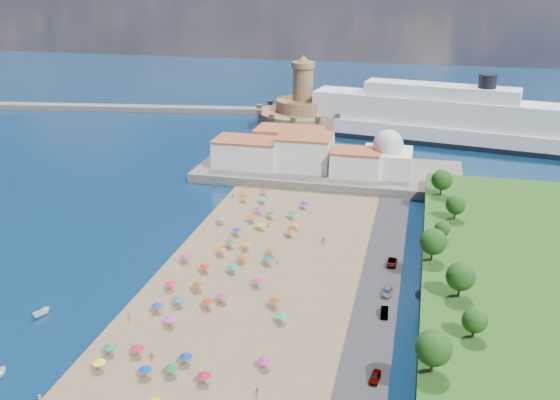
# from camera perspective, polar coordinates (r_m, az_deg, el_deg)

# --- Properties ---
(ground) EXTENTS (700.00, 700.00, 0.00)m
(ground) POSITION_cam_1_polar(r_m,az_deg,el_deg) (153.22, -3.61, -5.89)
(ground) COLOR #071938
(ground) RESTS_ON ground
(terrace) EXTENTS (90.00, 36.00, 3.00)m
(terrace) POSITION_cam_1_polar(r_m,az_deg,el_deg) (216.88, 4.44, 2.60)
(terrace) COLOR #59544C
(terrace) RESTS_ON ground
(jetty) EXTENTS (18.00, 70.00, 2.40)m
(jetty) POSITION_cam_1_polar(r_m,az_deg,el_deg) (253.81, 0.76, 5.26)
(jetty) COLOR #59544C
(jetty) RESTS_ON ground
(breakwater) EXTENTS (199.03, 34.77, 2.60)m
(breakwater) POSITION_cam_1_polar(r_m,az_deg,el_deg) (328.42, -14.58, 8.15)
(breakwater) COLOR #59544C
(breakwater) RESTS_ON ground
(waterfront_buildings) EXTENTS (57.00, 29.00, 11.00)m
(waterfront_buildings) POSITION_cam_1_polar(r_m,az_deg,el_deg) (217.85, 1.12, 4.49)
(waterfront_buildings) COLOR silver
(waterfront_buildings) RESTS_ON terrace
(domed_building) EXTENTS (16.00, 16.00, 15.00)m
(domed_building) POSITION_cam_1_polar(r_m,az_deg,el_deg) (210.86, 9.80, 3.96)
(domed_building) COLOR silver
(domed_building) RESTS_ON terrace
(fortress) EXTENTS (40.00, 40.00, 32.40)m
(fortress) POSITION_cam_1_polar(r_m,az_deg,el_deg) (281.01, 2.10, 7.90)
(fortress) COLOR #916C48
(fortress) RESTS_ON ground
(cruise_ship) EXTENTS (133.54, 42.11, 28.85)m
(cruise_ship) POSITION_cam_1_polar(r_m,az_deg,el_deg) (266.19, 14.30, 6.98)
(cruise_ship) COLOR black
(cruise_ship) RESTS_ON ground
(beach_parasols) EXTENTS (33.53, 117.80, 2.20)m
(beach_parasols) POSITION_cam_1_polar(r_m,az_deg,el_deg) (143.27, -5.37, -6.96)
(beach_parasols) COLOR gray
(beach_parasols) RESTS_ON beach
(beachgoers) EXTENTS (36.36, 102.15, 1.89)m
(beachgoers) POSITION_cam_1_polar(r_m,az_deg,el_deg) (153.19, -3.53, -5.42)
(beachgoers) COLOR tan
(beachgoers) RESTS_ON beach
(moored_boats) EXTENTS (7.40, 24.43, 1.53)m
(moored_boats) POSITION_cam_1_polar(r_m,az_deg,el_deg) (132.49, -22.43, -11.74)
(moored_boats) COLOR white
(moored_boats) RESTS_ON ground
(parked_cars) EXTENTS (2.65, 50.63, 1.45)m
(parked_cars) POSITION_cam_1_polar(r_m,az_deg,el_deg) (137.20, 9.72, -8.87)
(parked_cars) COLOR gray
(parked_cars) RESTS_ON promenade
(hillside_trees) EXTENTS (12.65, 112.12, 7.72)m
(hillside_trees) POSITION_cam_1_polar(r_m,az_deg,el_deg) (139.21, 14.91, -4.72)
(hillside_trees) COLOR #382314
(hillside_trees) RESTS_ON hillside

